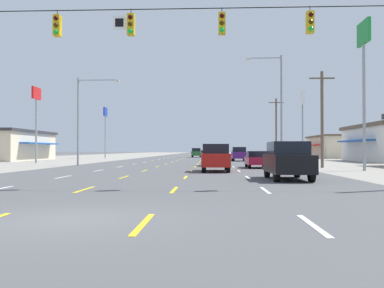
{
  "coord_description": "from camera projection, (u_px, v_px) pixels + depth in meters",
  "views": [
    {
      "loc": [
        3.15,
        -9.24,
        1.54
      ],
      "look_at": [
        0.23,
        57.71,
        2.52
      ],
      "focal_mm": 39.42,
      "sensor_mm": 36.0,
      "label": 1
    }
  ],
  "objects": [
    {
      "name": "pole_sign_left_row_2",
      "position": [
        105.0,
        120.0,
        80.61
      ],
      "size": [
        0.24,
        2.27,
        9.7
      ],
      "color": "gray",
      "rests_on": "ground"
    },
    {
      "name": "suv_far_right_far",
      "position": [
        239.0,
        154.0,
        59.71
      ],
      "size": [
        1.98,
        4.9,
        1.98
      ],
      "color": "#4C196B",
      "rests_on": "ground"
    },
    {
      "name": "streetlight_left_row_0",
      "position": [
        83.0,
        114.0,
        42.31
      ],
      "size": [
        4.32,
        0.26,
        8.85
      ],
      "color": "gray",
      "rests_on": "ground"
    },
    {
      "name": "ground_plane",
      "position": [
        193.0,
        159.0,
        75.27
      ],
      "size": [
        572.0,
        572.0,
        0.0
      ],
      "primitive_type": "plane",
      "color": "#4C4C4F"
    },
    {
      "name": "sedan_far_right_mid",
      "position": [
        257.0,
        159.0,
        36.47
      ],
      "size": [
        1.8,
        4.5,
        1.46
      ],
      "color": "maroon",
      "rests_on": "ground"
    },
    {
      "name": "hatchback_inner_right_farthest",
      "position": [
        212.0,
        153.0,
        95.55
      ],
      "size": [
        1.72,
        3.9,
        1.54
      ],
      "color": "maroon",
      "rests_on": "ground"
    },
    {
      "name": "utility_pole_right_row_1",
      "position": [
        276.0,
        128.0,
        62.26
      ],
      "size": [
        2.2,
        0.26,
        9.19
      ],
      "color": "brown",
      "rests_on": "ground"
    },
    {
      "name": "lane_markings",
      "position": [
        199.0,
        156.0,
        113.73
      ],
      "size": [
        10.64,
        227.6,
        0.01
      ],
      "color": "white",
      "rests_on": "ground"
    },
    {
      "name": "signal_span_wire",
      "position": [
        138.0,
        65.0,
        18.19
      ],
      "size": [
        26.97,
        0.53,
        8.83
      ],
      "color": "brown",
      "rests_on": "ground"
    },
    {
      "name": "utility_pole_right_row_0",
      "position": [
        322.0,
        117.0,
        36.96
      ],
      "size": [
        2.2,
        0.26,
        8.47
      ],
      "color": "brown",
      "rests_on": "ground"
    },
    {
      "name": "suv_inner_right_near",
      "position": [
        216.0,
        157.0,
        30.46
      ],
      "size": [
        1.98,
        4.9,
        1.98
      ],
      "color": "red",
      "rests_on": "ground"
    },
    {
      "name": "suv_far_right_nearest",
      "position": [
        288.0,
        160.0,
        22.0
      ],
      "size": [
        1.98,
        4.9,
        1.98
      ],
      "color": "black",
      "rests_on": "ground"
    },
    {
      "name": "sedan_inner_right_midfar",
      "position": [
        213.0,
        158.0,
        41.47
      ],
      "size": [
        1.8,
        4.5,
        1.46
      ],
      "color": "white",
      "rests_on": "ground"
    },
    {
      "name": "lot_apron_right",
      "position": [
        333.0,
        159.0,
        74.19
      ],
      "size": [
        28.0,
        440.0,
        0.01
      ],
      "primitive_type": "cube",
      "color": "gray",
      "rests_on": "ground"
    },
    {
      "name": "storefront_right_row_2",
      "position": [
        337.0,
        147.0,
        82.12
      ],
      "size": [
        9.89,
        16.3,
        4.39
      ],
      "color": "beige",
      "rests_on": "ground"
    },
    {
      "name": "pole_sign_left_row_1",
      "position": [
        36.0,
        106.0,
        49.38
      ],
      "size": [
        0.24,
        2.23,
        8.92
      ],
      "color": "gray",
      "rests_on": "ground"
    },
    {
      "name": "streetlight_right_row_0",
      "position": [
        278.0,
        103.0,
        41.47
      ],
      "size": [
        3.6,
        0.26,
        10.92
      ],
      "color": "gray",
      "rests_on": "ground"
    },
    {
      "name": "pole_sign_right_row_1",
      "position": [
        302.0,
        109.0,
        59.07
      ],
      "size": [
        0.24,
        1.82,
        9.77
      ],
      "color": "gray",
      "rests_on": "ground"
    },
    {
      "name": "lot_apron_left",
      "position": [
        57.0,
        159.0,
        76.35
      ],
      "size": [
        28.0,
        440.0,
        0.01
      ],
      "primitive_type": "cube",
      "color": "gray",
      "rests_on": "ground"
    },
    {
      "name": "sedan_center_turn_distant_a",
      "position": [
        201.0,
        153.0,
        136.4
      ],
      "size": [
        1.8,
        4.5,
        1.46
      ],
      "color": "maroon",
      "rests_on": "ground"
    },
    {
      "name": "suv_center_turn_farther",
      "position": [
        196.0,
        153.0,
        90.39
      ],
      "size": [
        1.98,
        4.9,
        1.98
      ],
      "color": "#235B2D",
      "rests_on": "ground"
    },
    {
      "name": "pole_sign_right_row_0",
      "position": [
        364.0,
        57.0,
        31.51
      ],
      "size": [
        0.24,
        2.33,
        11.21
      ],
      "color": "gray",
      "rests_on": "ground"
    }
  ]
}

